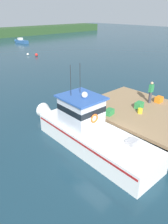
{
  "coord_description": "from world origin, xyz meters",
  "views": [
    {
      "loc": [
        -7.46,
        -6.59,
        7.51
      ],
      "look_at": [
        1.2,
        2.73,
        1.4
      ],
      "focal_mm": 34.19,
      "sensor_mm": 36.0,
      "label": 1
    }
  ],
  "objects_px": {
    "deckhand_by_the_boat": "(151,92)",
    "mooring_buoy_channel_marker": "(28,54)",
    "crate_single_by_cleat": "(109,112)",
    "moored_boat_mid_harbor": "(21,41)",
    "main_fishing_boat": "(88,130)",
    "crate_stack_near_edge": "(159,99)",
    "crate_single_far": "(139,105)",
    "mooring_buoy_spare_mooring": "(36,55)",
    "bait_bucket": "(140,111)"
  },
  "relations": [
    {
      "from": "main_fishing_boat",
      "to": "moored_boat_mid_harbor",
      "type": "distance_m",
      "value": 47.72
    },
    {
      "from": "crate_single_far",
      "to": "crate_stack_near_edge",
      "type": "distance_m",
      "value": 2.07
    },
    {
      "from": "moored_boat_mid_harbor",
      "to": "mooring_buoy_channel_marker",
      "type": "xyz_separation_m",
      "value": [
        -7.07,
        -15.72,
        -0.21
      ]
    },
    {
      "from": "bait_bucket",
      "to": "mooring_buoy_spare_mooring",
      "type": "relative_size",
      "value": 0.68
    },
    {
      "from": "bait_bucket",
      "to": "moored_boat_mid_harbor",
      "type": "height_order",
      "value": "bait_bucket"
    },
    {
      "from": "main_fishing_boat",
      "to": "mooring_buoy_spare_mooring",
      "type": "height_order",
      "value": "main_fishing_boat"
    },
    {
      "from": "main_fishing_boat",
      "to": "crate_stack_near_edge",
      "type": "distance_m",
      "value": 6.66
    },
    {
      "from": "deckhand_by_the_boat",
      "to": "crate_single_far",
      "type": "bearing_deg",
      "value": -178.51
    },
    {
      "from": "crate_single_far",
      "to": "moored_boat_mid_harbor",
      "type": "relative_size",
      "value": 0.12
    },
    {
      "from": "deckhand_by_the_boat",
      "to": "moored_boat_mid_harbor",
      "type": "distance_m",
      "value": 46.1
    },
    {
      "from": "bait_bucket",
      "to": "deckhand_by_the_boat",
      "type": "xyz_separation_m",
      "value": [
        2.07,
        0.55,
        0.69
      ]
    },
    {
      "from": "main_fishing_boat",
      "to": "crate_single_by_cleat",
      "type": "relative_size",
      "value": 16.41
    },
    {
      "from": "bait_bucket",
      "to": "crate_single_by_cleat",
      "type": "bearing_deg",
      "value": 143.29
    },
    {
      "from": "crate_single_by_cleat",
      "to": "deckhand_by_the_boat",
      "type": "relative_size",
      "value": 0.37
    },
    {
      "from": "crate_single_by_cleat",
      "to": "crate_stack_near_edge",
      "type": "relative_size",
      "value": 1.0
    },
    {
      "from": "mooring_buoy_channel_marker",
      "to": "bait_bucket",
      "type": "bearing_deg",
      "value": -105.05
    },
    {
      "from": "moored_boat_mid_harbor",
      "to": "mooring_buoy_channel_marker",
      "type": "distance_m",
      "value": 17.24
    },
    {
      "from": "deckhand_by_the_boat",
      "to": "mooring_buoy_channel_marker",
      "type": "bearing_deg",
      "value": 78.61
    },
    {
      "from": "bait_bucket",
      "to": "moored_boat_mid_harbor",
      "type": "distance_m",
      "value": 47.22
    },
    {
      "from": "crate_single_by_cleat",
      "to": "deckhand_by_the_boat",
      "type": "bearing_deg",
      "value": -10.69
    },
    {
      "from": "main_fishing_boat",
      "to": "mooring_buoy_spare_mooring",
      "type": "relative_size",
      "value": 19.71
    },
    {
      "from": "crate_single_by_cleat",
      "to": "moored_boat_mid_harbor",
      "type": "relative_size",
      "value": 0.12
    },
    {
      "from": "crate_single_by_cleat",
      "to": "mooring_buoy_channel_marker",
      "type": "bearing_deg",
      "value": 71.13
    },
    {
      "from": "main_fishing_boat",
      "to": "mooring_buoy_spare_mooring",
      "type": "distance_m",
      "value": 29.24
    },
    {
      "from": "crate_single_far",
      "to": "crate_stack_near_edge",
      "type": "height_order",
      "value": "crate_single_far"
    },
    {
      "from": "bait_bucket",
      "to": "crate_stack_near_edge",
      "type": "bearing_deg",
      "value": 2.84
    },
    {
      "from": "crate_single_far",
      "to": "deckhand_by_the_boat",
      "type": "bearing_deg",
      "value": 1.49
    },
    {
      "from": "crate_single_far",
      "to": "mooring_buoy_channel_marker",
      "type": "bearing_deg",
      "value": 75.89
    },
    {
      "from": "deckhand_by_the_boat",
      "to": "mooring_buoy_channel_marker",
      "type": "relative_size",
      "value": 3.88
    },
    {
      "from": "deckhand_by_the_boat",
      "to": "mooring_buoy_spare_mooring",
      "type": "relative_size",
      "value": 3.26
    },
    {
      "from": "moored_boat_mid_harbor",
      "to": "main_fishing_boat",
      "type": "bearing_deg",
      "value": -113.23
    },
    {
      "from": "mooring_buoy_spare_mooring",
      "to": "crate_single_by_cleat",
      "type": "bearing_deg",
      "value": -111.48
    },
    {
      "from": "crate_single_by_cleat",
      "to": "mooring_buoy_channel_marker",
      "type": "relative_size",
      "value": 1.43
    },
    {
      "from": "main_fishing_boat",
      "to": "mooring_buoy_channel_marker",
      "type": "height_order",
      "value": "main_fishing_boat"
    },
    {
      "from": "deckhand_by_the_boat",
      "to": "moored_boat_mid_harbor",
      "type": "height_order",
      "value": "deckhand_by_the_boat"
    },
    {
      "from": "crate_single_by_cleat",
      "to": "bait_bucket",
      "type": "bearing_deg",
      "value": -36.71
    },
    {
      "from": "main_fishing_boat",
      "to": "bait_bucket",
      "type": "height_order",
      "value": "main_fishing_boat"
    },
    {
      "from": "crate_single_far",
      "to": "mooring_buoy_spare_mooring",
      "type": "xyz_separation_m",
      "value": [
        7.95,
        26.86,
        -1.17
      ]
    },
    {
      "from": "deckhand_by_the_boat",
      "to": "moored_boat_mid_harbor",
      "type": "relative_size",
      "value": 0.34
    },
    {
      "from": "crate_single_by_cleat",
      "to": "bait_bucket",
      "type": "xyz_separation_m",
      "value": [
        1.69,
        -1.26,
        -0.02
      ]
    },
    {
      "from": "mooring_buoy_channel_marker",
      "to": "mooring_buoy_spare_mooring",
      "type": "distance_m",
      "value": 1.87
    },
    {
      "from": "crate_single_by_cleat",
      "to": "mooring_buoy_spare_mooring",
      "type": "relative_size",
      "value": 1.2
    },
    {
      "from": "bait_bucket",
      "to": "mooring_buoy_spare_mooring",
      "type": "distance_m",
      "value": 28.71
    },
    {
      "from": "mooring_buoy_spare_mooring",
      "to": "moored_boat_mid_harbor",
      "type": "bearing_deg",
      "value": 70.12
    },
    {
      "from": "deckhand_by_the_boat",
      "to": "main_fishing_boat",
      "type": "bearing_deg",
      "value": 176.13
    },
    {
      "from": "main_fishing_boat",
      "to": "mooring_buoy_channel_marker",
      "type": "xyz_separation_m",
      "value": [
        11.74,
        28.12,
        -0.8
      ]
    },
    {
      "from": "main_fishing_boat",
      "to": "crate_stack_near_edge",
      "type": "bearing_deg",
      "value": -7.09
    },
    {
      "from": "bait_bucket",
      "to": "deckhand_by_the_boat",
      "type": "distance_m",
      "value": 2.25
    },
    {
      "from": "main_fishing_boat",
      "to": "moored_boat_mid_harbor",
      "type": "height_order",
      "value": "main_fishing_boat"
    },
    {
      "from": "moored_boat_mid_harbor",
      "to": "mooring_buoy_spare_mooring",
      "type": "xyz_separation_m",
      "value": [
        -6.3,
        -17.42,
        -0.17
      ]
    }
  ]
}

